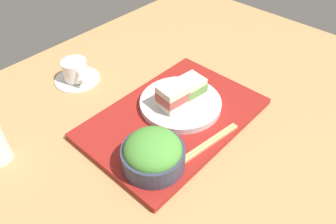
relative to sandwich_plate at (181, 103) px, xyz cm
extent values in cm
cube|color=tan|center=(-2.82, 2.35, -3.98)|extent=(140.00, 100.00, 3.00)
cube|color=maroon|center=(-4.00, -1.26, -1.66)|extent=(44.53, 29.56, 1.64)
cylinder|color=silver|center=(0.00, 0.00, 0.00)|extent=(21.01, 21.01, 1.68)
cube|color=#EFE5C1|center=(-3.27, 0.29, 1.72)|extent=(7.19, 6.40, 1.75)
cube|color=#B74C42|center=(-3.27, 0.29, 3.83)|extent=(7.32, 6.42, 2.47)
cube|color=#EFE5C1|center=(-3.27, 0.29, 5.94)|extent=(7.19, 6.40, 1.75)
cube|color=#EFE5C1|center=(3.27, -0.29, 1.56)|extent=(7.19, 6.40, 1.44)
cube|color=#669347|center=(3.27, -0.29, 3.41)|extent=(7.42, 6.81, 2.27)
cube|color=#EFE5C1|center=(3.27, -0.29, 5.26)|extent=(7.19, 6.40, 1.44)
cylinder|color=#33384C|center=(-18.46, -8.24, 1.51)|extent=(13.60, 13.60, 4.70)
ellipsoid|color=#4C9338|center=(-18.46, -8.24, 3.86)|extent=(12.23, 12.23, 6.73)
cube|color=tan|center=(-5.92, -13.99, -0.49)|extent=(18.00, 3.08, 0.70)
cube|color=tan|center=(-5.81, -13.21, -0.49)|extent=(18.00, 3.08, 0.70)
cylinder|color=white|center=(-10.14, 31.09, -2.08)|extent=(12.95, 12.95, 0.80)
cylinder|color=white|center=(-10.14, 31.09, 1.10)|extent=(7.15, 7.15, 5.55)
cylinder|color=black|center=(-10.14, 31.09, 3.47)|extent=(6.58, 6.58, 0.40)
torus|color=white|center=(-11.46, 27.14, 1.10)|extent=(2.00, 3.96, 3.91)
camera|label=1|loc=(-49.41, -40.72, 54.95)|focal=34.98mm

